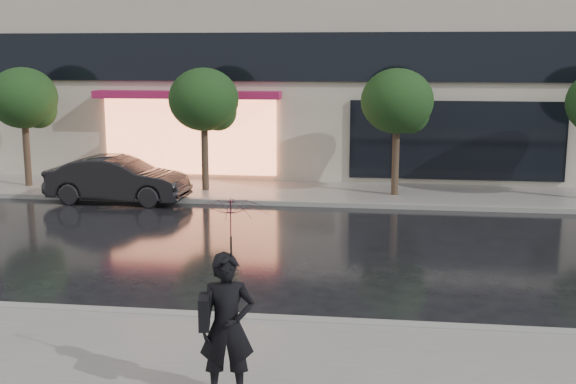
# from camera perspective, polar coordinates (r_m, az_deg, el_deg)

# --- Properties ---
(ground) EXTENTS (120.00, 120.00, 0.00)m
(ground) POSITION_cam_1_polar(r_m,az_deg,el_deg) (13.21, -4.31, -8.68)
(ground) COLOR black
(ground) RESTS_ON ground
(sidewalk_near) EXTENTS (60.00, 4.50, 0.12)m
(sidewalk_near) POSITION_cam_1_polar(r_m,az_deg,el_deg) (10.27, -8.14, -14.34)
(sidewalk_near) COLOR slate
(sidewalk_near) RESTS_ON ground
(sidewalk_far) EXTENTS (60.00, 3.50, 0.12)m
(sidewalk_far) POSITION_cam_1_polar(r_m,az_deg,el_deg) (22.99, 0.91, -0.03)
(sidewalk_far) COLOR slate
(sidewalk_far) RESTS_ON ground
(curb_near) EXTENTS (60.00, 0.25, 0.14)m
(curb_near) POSITION_cam_1_polar(r_m,az_deg,el_deg) (12.27, -5.29, -9.91)
(curb_near) COLOR gray
(curb_near) RESTS_ON ground
(curb_far) EXTENTS (60.00, 0.25, 0.14)m
(curb_far) POSITION_cam_1_polar(r_m,az_deg,el_deg) (21.29, 0.36, -0.89)
(curb_far) COLOR gray
(curb_far) RESTS_ON ground
(tree_far_west) EXTENTS (2.20, 2.20, 3.99)m
(tree_far_west) POSITION_cam_1_polar(r_m,az_deg,el_deg) (25.07, -20.03, 6.82)
(tree_far_west) COLOR #33261C
(tree_far_west) RESTS_ON ground
(tree_mid_west) EXTENTS (2.20, 2.20, 3.99)m
(tree_mid_west) POSITION_cam_1_polar(r_m,az_deg,el_deg) (22.93, -6.51, 7.09)
(tree_mid_west) COLOR #33261C
(tree_mid_west) RESTS_ON ground
(tree_mid_east) EXTENTS (2.20, 2.20, 3.99)m
(tree_mid_east) POSITION_cam_1_polar(r_m,az_deg,el_deg) (22.26, 8.77, 6.92)
(tree_mid_east) COLOR #33261C
(tree_mid_east) RESTS_ON ground
(parked_car) EXTENTS (4.28, 1.66, 1.39)m
(parked_car) POSITION_cam_1_polar(r_m,az_deg,el_deg) (22.25, -13.29, 0.97)
(parked_car) COLOR black
(parked_car) RESTS_ON ground
(pedestrian_with_umbrella) EXTENTS (1.14, 1.16, 2.59)m
(pedestrian_with_umbrella) POSITION_cam_1_polar(r_m,az_deg,el_deg) (8.93, -4.68, -6.37)
(pedestrian_with_umbrella) COLOR black
(pedestrian_with_umbrella) RESTS_ON sidewalk_near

